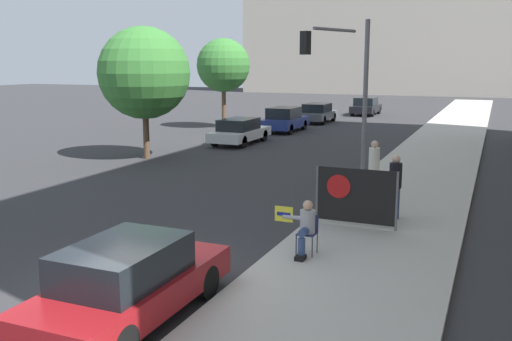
{
  "coord_description": "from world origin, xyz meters",
  "views": [
    {
      "loc": [
        6.26,
        -8.74,
        4.34
      ],
      "look_at": [
        0.02,
        5.99,
        1.29
      ],
      "focal_mm": 40.0,
      "sensor_mm": 36.0,
      "label": 1
    }
  ],
  "objects_px": {
    "car_on_road_distant": "(317,113)",
    "street_tree_midblock": "(223,65)",
    "traffic_light_pole": "(342,75)",
    "street_tree_near_curb": "(144,73)",
    "car_on_road_midblock": "(284,120)",
    "seated_protester": "(305,226)",
    "parked_car_curbside": "(128,282)",
    "pedestrian_behind": "(374,168)",
    "car_on_road_nearest": "(240,131)",
    "jogger_on_sidewalk": "(395,186)",
    "car_on_road_far_lane": "(366,106)",
    "protest_banner": "(355,196)"
  },
  "relations": [
    {
      "from": "car_on_road_far_lane",
      "to": "street_tree_midblock",
      "type": "relative_size",
      "value": 0.73
    },
    {
      "from": "traffic_light_pole",
      "to": "street_tree_near_curb",
      "type": "bearing_deg",
      "value": 168.45
    },
    {
      "from": "car_on_road_distant",
      "to": "street_tree_near_curb",
      "type": "xyz_separation_m",
      "value": [
        -2.6,
        -18.06,
        3.15
      ]
    },
    {
      "from": "street_tree_near_curb",
      "to": "street_tree_midblock",
      "type": "height_order",
      "value": "street_tree_near_curb"
    },
    {
      "from": "jogger_on_sidewalk",
      "to": "car_on_road_midblock",
      "type": "height_order",
      "value": "jogger_on_sidewalk"
    },
    {
      "from": "car_on_road_distant",
      "to": "street_tree_midblock",
      "type": "height_order",
      "value": "street_tree_midblock"
    },
    {
      "from": "protest_banner",
      "to": "car_on_road_nearest",
      "type": "bearing_deg",
      "value": 125.03
    },
    {
      "from": "jogger_on_sidewalk",
      "to": "street_tree_near_curb",
      "type": "bearing_deg",
      "value": 8.17
    },
    {
      "from": "pedestrian_behind",
      "to": "car_on_road_midblock",
      "type": "height_order",
      "value": "pedestrian_behind"
    },
    {
      "from": "parked_car_curbside",
      "to": "car_on_road_distant",
      "type": "bearing_deg",
      "value": 101.39
    },
    {
      "from": "parked_car_curbside",
      "to": "street_tree_near_curb",
      "type": "xyz_separation_m",
      "value": [
        -9.1,
        14.22,
        3.14
      ]
    },
    {
      "from": "car_on_road_distant",
      "to": "street_tree_midblock",
      "type": "relative_size",
      "value": 0.73
    },
    {
      "from": "pedestrian_behind",
      "to": "parked_car_curbside",
      "type": "xyz_separation_m",
      "value": [
        -2.05,
        -10.22,
        -0.35
      ]
    },
    {
      "from": "parked_car_curbside",
      "to": "car_on_road_nearest",
      "type": "distance_m",
      "value": 21.41
    },
    {
      "from": "traffic_light_pole",
      "to": "car_on_road_midblock",
      "type": "bearing_deg",
      "value": 117.34
    },
    {
      "from": "seated_protester",
      "to": "traffic_light_pole",
      "type": "height_order",
      "value": "traffic_light_pole"
    },
    {
      "from": "traffic_light_pole",
      "to": "seated_protester",
      "type": "bearing_deg",
      "value": -80.3
    },
    {
      "from": "pedestrian_behind",
      "to": "car_on_road_nearest",
      "type": "distance_m",
      "value": 13.57
    },
    {
      "from": "jogger_on_sidewalk",
      "to": "street_tree_near_curb",
      "type": "relative_size",
      "value": 0.3
    },
    {
      "from": "car_on_road_far_lane",
      "to": "car_on_road_distant",
      "type": "bearing_deg",
      "value": -105.01
    },
    {
      "from": "car_on_road_midblock",
      "to": "street_tree_near_curb",
      "type": "distance_m",
      "value": 12.65
    },
    {
      "from": "car_on_road_midblock",
      "to": "street_tree_midblock",
      "type": "xyz_separation_m",
      "value": [
        -4.33,
        0.17,
        3.35
      ]
    },
    {
      "from": "jogger_on_sidewalk",
      "to": "car_on_road_midblock",
      "type": "distance_m",
      "value": 20.95
    },
    {
      "from": "jogger_on_sidewalk",
      "to": "car_on_road_nearest",
      "type": "distance_m",
      "value": 16.05
    },
    {
      "from": "car_on_road_distant",
      "to": "street_tree_midblock",
      "type": "xyz_separation_m",
      "value": [
        -4.68,
        -5.83,
        3.41
      ]
    },
    {
      "from": "seated_protester",
      "to": "jogger_on_sidewalk",
      "type": "xyz_separation_m",
      "value": [
        1.31,
        3.78,
        0.24
      ]
    },
    {
      "from": "pedestrian_behind",
      "to": "parked_car_curbside",
      "type": "bearing_deg",
      "value": 142.98
    },
    {
      "from": "parked_car_curbside",
      "to": "street_tree_near_curb",
      "type": "distance_m",
      "value": 17.18
    },
    {
      "from": "jogger_on_sidewalk",
      "to": "car_on_road_midblock",
      "type": "xyz_separation_m",
      "value": [
        -9.95,
        18.44,
        -0.28
      ]
    },
    {
      "from": "protest_banner",
      "to": "traffic_light_pole",
      "type": "xyz_separation_m",
      "value": [
        -1.9,
        5.6,
        2.96
      ]
    },
    {
      "from": "car_on_road_nearest",
      "to": "car_on_road_distant",
      "type": "xyz_separation_m",
      "value": [
        0.67,
        12.11,
        0.01
      ]
    },
    {
      "from": "protest_banner",
      "to": "car_on_road_far_lane",
      "type": "distance_m",
      "value": 33.6
    },
    {
      "from": "jogger_on_sidewalk",
      "to": "car_on_road_far_lane",
      "type": "relative_size",
      "value": 0.41
    },
    {
      "from": "parked_car_curbside",
      "to": "car_on_road_far_lane",
      "type": "height_order",
      "value": "car_on_road_far_lane"
    },
    {
      "from": "seated_protester",
      "to": "car_on_road_distant",
      "type": "bearing_deg",
      "value": 112.02
    },
    {
      "from": "pedestrian_behind",
      "to": "car_on_road_distant",
      "type": "distance_m",
      "value": 23.66
    },
    {
      "from": "seated_protester",
      "to": "car_on_road_distant",
      "type": "relative_size",
      "value": 0.29
    },
    {
      "from": "seated_protester",
      "to": "street_tree_midblock",
      "type": "xyz_separation_m",
      "value": [
        -12.97,
        22.39,
        3.32
      ]
    },
    {
      "from": "pedestrian_behind",
      "to": "car_on_road_distant",
      "type": "bearing_deg",
      "value": -4.53
    },
    {
      "from": "protest_banner",
      "to": "car_on_road_distant",
      "type": "height_order",
      "value": "protest_banner"
    },
    {
      "from": "car_on_road_far_lane",
      "to": "street_tree_midblock",
      "type": "bearing_deg",
      "value": -116.82
    },
    {
      "from": "car_on_road_midblock",
      "to": "street_tree_near_curb",
      "type": "relative_size",
      "value": 0.73
    },
    {
      "from": "street_tree_midblock",
      "to": "car_on_road_midblock",
      "type": "bearing_deg",
      "value": -2.28
    },
    {
      "from": "pedestrian_behind",
      "to": "jogger_on_sidewalk",
      "type": "bearing_deg",
      "value": 178.26
    },
    {
      "from": "parked_car_curbside",
      "to": "protest_banner",
      "type": "bearing_deg",
      "value": 71.09
    },
    {
      "from": "jogger_on_sidewalk",
      "to": "car_on_road_far_lane",
      "type": "xyz_separation_m",
      "value": [
        -7.65,
        31.73,
        -0.31
      ]
    },
    {
      "from": "car_on_road_nearest",
      "to": "car_on_road_midblock",
      "type": "relative_size",
      "value": 1.05
    },
    {
      "from": "pedestrian_behind",
      "to": "protest_banner",
      "type": "xyz_separation_m",
      "value": [
        0.24,
        -3.54,
        -0.11
      ]
    },
    {
      "from": "traffic_light_pole",
      "to": "car_on_road_far_lane",
      "type": "distance_m",
      "value": 27.92
    },
    {
      "from": "parked_car_curbside",
      "to": "car_on_road_nearest",
      "type": "relative_size",
      "value": 0.93
    }
  ]
}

